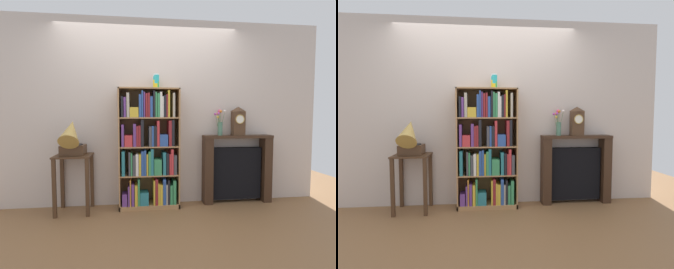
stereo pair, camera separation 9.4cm
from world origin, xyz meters
TOP-DOWN VIEW (x-y plane):
  - ground_plane at (0.00, 0.00)m, footprint 7.75×6.40m
  - wall_back at (0.15, 0.29)m, footprint 4.75×0.08m
  - bookshelf at (0.01, 0.09)m, footprint 0.81×0.31m
  - cup_stack at (0.10, 0.13)m, footprint 0.08×0.09m
  - side_table_left at (-0.98, 0.03)m, footprint 0.46×0.44m
  - gramophone at (-0.98, -0.05)m, footprint 0.29×0.48m
  - fireplace_mantel at (1.27, 0.16)m, footprint 1.00×0.21m
  - mantel_clock at (1.28, 0.14)m, footprint 0.17×0.14m
  - flower_vase at (1.01, 0.15)m, footprint 0.16×0.18m

SIDE VIEW (x-z plane):
  - ground_plane at x=0.00m, z-range -0.02..0.00m
  - fireplace_mantel at x=1.27m, z-range -0.01..0.97m
  - side_table_left at x=-0.98m, z-range 0.15..0.91m
  - bookshelf at x=0.01m, z-range -0.06..1.57m
  - gramophone at x=-0.98m, z-range 0.72..1.24m
  - flower_vase at x=1.01m, z-range 0.96..1.33m
  - mantel_clock at x=1.28m, z-range 0.98..1.39m
  - wall_back at x=0.15m, z-range 0.00..2.60m
  - cup_stack at x=0.10m, z-range 1.62..1.82m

